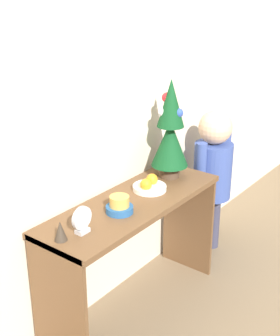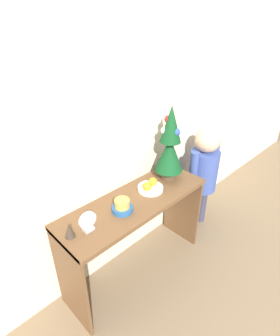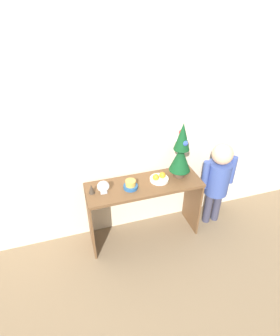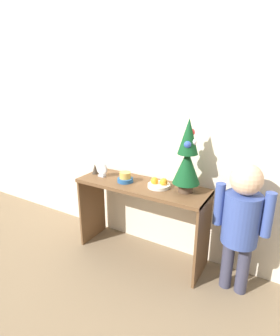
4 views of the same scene
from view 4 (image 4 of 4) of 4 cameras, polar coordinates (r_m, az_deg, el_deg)
name	(u,v)px [view 4 (image 4 of 4)]	position (r m, az deg, el deg)	size (l,w,h in m)	color
ground_plane	(130,265)	(2.41, -2.24, -20.37)	(12.00, 12.00, 0.00)	#7A664C
back_wall	(155,114)	(2.28, 3.39, 11.76)	(7.00, 0.05, 2.50)	beige
console_table	(141,201)	(2.27, 0.26, -7.13)	(1.14, 0.39, 0.69)	brown
mini_tree	(187,157)	(2.00, 10.27, 2.36)	(0.21, 0.21, 0.57)	#4C3828
fruit_bowl	(159,184)	(2.14, 4.16, -3.52)	(0.18, 0.18, 0.08)	silver
singing_bowl	(125,178)	(2.25, -3.23, -2.16)	(0.14, 0.14, 0.09)	#235189
desk_clock	(102,170)	(2.39, -8.33, -0.40)	(0.11, 0.04, 0.13)	#B2B2B7
figurine	(95,169)	(2.48, -9.76, -0.21)	(0.06, 0.06, 0.09)	#382D23
child_figure	(241,217)	(1.98, 21.23, -9.85)	(0.39, 0.25, 1.00)	#38384C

